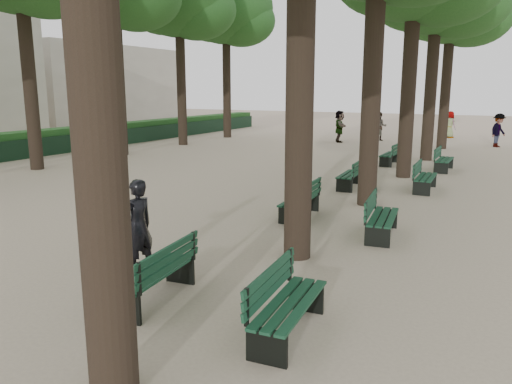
% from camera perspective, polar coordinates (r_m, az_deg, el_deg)
% --- Properties ---
extents(ground, '(120.00, 120.00, 0.00)m').
position_cam_1_polar(ground, '(8.19, -13.86, -11.71)').
color(ground, tan).
rests_on(ground, ground).
extents(tree_central_5, '(6.00, 6.00, 9.95)m').
position_cam_1_polar(tree_central_5, '(29.13, 21.53, 19.78)').
color(tree_central_5, '#33261C').
rests_on(tree_central_5, ground).
extents(tree_far_5, '(6.00, 6.00, 10.45)m').
position_cam_1_polar(tree_far_5, '(33.64, -3.46, 20.21)').
color(tree_far_5, '#33261C').
rests_on(tree_far_5, ground).
extents(bench_left_0, '(0.77, 1.85, 0.92)m').
position_cam_1_polar(bench_left_0, '(7.92, -11.52, -10.29)').
color(bench_left_0, black).
rests_on(bench_left_0, ground).
extents(bench_left_1, '(0.67, 1.83, 0.92)m').
position_cam_1_polar(bench_left_1, '(12.67, 4.99, -1.69)').
color(bench_left_1, black).
rests_on(bench_left_1, ground).
extents(bench_left_2, '(0.69, 1.83, 0.92)m').
position_cam_1_polar(bench_left_2, '(16.63, 10.70, 1.40)').
color(bench_left_2, black).
rests_on(bench_left_2, ground).
extents(bench_left_3, '(0.58, 1.80, 0.92)m').
position_cam_1_polar(bench_left_3, '(22.08, 15.06, 3.73)').
color(bench_left_3, black).
rests_on(bench_left_3, ground).
extents(bench_right_0, '(0.71, 1.84, 0.92)m').
position_cam_1_polar(bench_right_0, '(6.79, 3.77, -13.95)').
color(bench_right_0, black).
rests_on(bench_right_0, ground).
extents(bench_right_1, '(0.79, 1.86, 0.92)m').
position_cam_1_polar(bench_right_1, '(11.34, 14.21, -3.64)').
color(bench_right_1, black).
rests_on(bench_right_1, ground).
extents(bench_right_2, '(0.63, 1.82, 0.92)m').
position_cam_1_polar(bench_right_2, '(16.74, 18.76, 1.04)').
color(bench_right_2, black).
rests_on(bench_right_2, ground).
extents(bench_right_3, '(0.57, 1.80, 0.92)m').
position_cam_1_polar(bench_right_3, '(21.08, 20.69, 3.01)').
color(bench_right_3, black).
rests_on(bench_right_3, ground).
extents(man_with_map, '(0.66, 0.72, 1.69)m').
position_cam_1_polar(man_with_map, '(8.98, -13.35, -3.86)').
color(man_with_map, black).
rests_on(man_with_map, ground).
extents(pedestrian_a, '(0.90, 0.49, 1.76)m').
position_cam_1_polar(pedestrian_a, '(32.06, 13.94, 7.28)').
color(pedestrian_a, '#262628').
rests_on(pedestrian_a, ground).
extents(pedestrian_b, '(0.87, 1.23, 1.85)m').
position_cam_1_polar(pedestrian_b, '(30.76, 25.97, 6.35)').
color(pedestrian_b, '#262628').
rests_on(pedestrian_b, ground).
extents(pedestrian_e, '(1.11, 1.75, 1.90)m').
position_cam_1_polar(pedestrian_e, '(30.69, 9.51, 7.41)').
color(pedestrian_e, '#262628').
rests_on(pedestrian_e, ground).
extents(pedestrian_d, '(0.89, 0.78, 1.73)m').
position_cam_1_polar(pedestrian_d, '(35.35, 21.26, 7.20)').
color(pedestrian_d, '#262628').
rests_on(pedestrian_d, ground).
extents(fence, '(0.08, 42.00, 0.90)m').
position_cam_1_polar(fence, '(26.17, -22.83, 4.82)').
color(fence, black).
rests_on(fence, ground).
extents(hedge, '(1.20, 42.00, 1.20)m').
position_cam_1_polar(hedge, '(26.70, -23.83, 5.18)').
color(hedge, '#194919').
rests_on(hedge, ground).
extents(building_far, '(12.00, 16.00, 7.00)m').
position_cam_1_polar(building_far, '(52.10, -19.77, 11.44)').
color(building_far, '#B7B2A3').
rests_on(building_far, ground).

